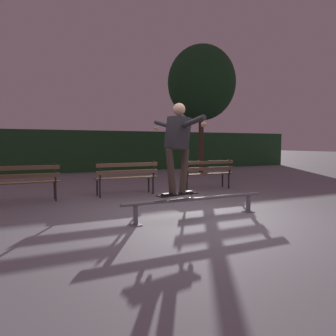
# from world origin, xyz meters

# --- Properties ---
(ground_plane) EXTENTS (90.00, 90.00, 0.00)m
(ground_plane) POSITION_xyz_m (0.00, 0.00, 0.00)
(ground_plane) COLOR gray
(hedge_backdrop) EXTENTS (24.00, 1.20, 1.95)m
(hedge_backdrop) POSITION_xyz_m (0.00, 10.51, 0.98)
(hedge_backdrop) COLOR #234C28
(hedge_backdrop) RESTS_ON ground
(grind_rail) EXTENTS (2.83, 0.18, 0.37)m
(grind_rail) POSITION_xyz_m (0.00, -0.04, 0.29)
(grind_rail) COLOR slate
(grind_rail) RESTS_ON ground
(skateboard) EXTENTS (0.80, 0.33, 0.09)m
(skateboard) POSITION_xyz_m (-0.39, -0.04, 0.45)
(skateboard) COLOR black
(skateboard) RESTS_ON grind_rail
(skateboarder) EXTENTS (0.63, 1.39, 1.56)m
(skateboarder) POSITION_xyz_m (-0.39, -0.04, 1.38)
(skateboarder) COLOR black
(skateboarder) RESTS_ON skateboard
(park_bench_leftmost) EXTENTS (1.60, 0.42, 0.88)m
(park_bench_leftmost) POSITION_xyz_m (-2.82, 2.84, 0.54)
(park_bench_leftmost) COLOR #282623
(park_bench_leftmost) RESTS_ON ground
(park_bench_left_center) EXTENTS (1.60, 0.42, 0.88)m
(park_bench_left_center) POSITION_xyz_m (-0.39, 2.84, 0.54)
(park_bench_left_center) COLOR #282623
(park_bench_left_center) RESTS_ON ground
(park_bench_right_center) EXTENTS (1.60, 0.42, 0.88)m
(park_bench_right_center) POSITION_xyz_m (2.04, 2.84, 0.54)
(park_bench_right_center) COLOR #282623
(park_bench_right_center) RESTS_ON ground
(tree_far_right) EXTENTS (2.93, 2.93, 5.58)m
(tree_far_right) POSITION_xyz_m (4.38, 7.03, 3.95)
(tree_far_right) COLOR #4C3828
(tree_far_right) RESTS_ON ground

